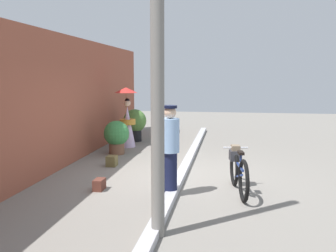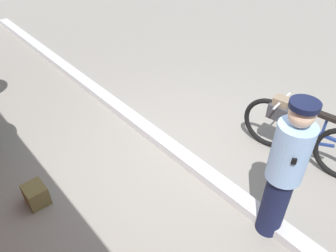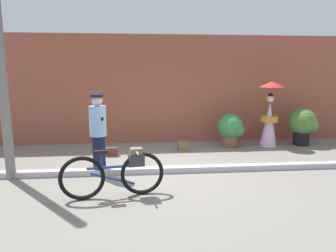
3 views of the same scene
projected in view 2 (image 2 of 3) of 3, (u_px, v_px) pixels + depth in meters
name	position (u px, v px, depth m)	size (l,w,h in m)	color
ground_plane	(185.00, 161.00, 4.41)	(30.00, 30.00, 0.00)	gray
sidewalk_curb	(185.00, 158.00, 4.37)	(14.00, 0.20, 0.12)	#B2B2B7
bicycle_near_officer	(300.00, 133.00, 4.21)	(1.75, 0.48, 0.83)	black
person_officer	(284.00, 171.00, 3.04)	(0.34, 0.34, 1.66)	#141938
backpack_spare	(36.00, 194.00, 3.78)	(0.27, 0.23, 0.25)	brown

